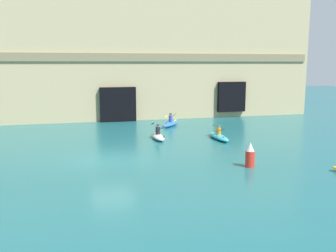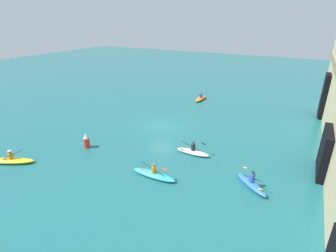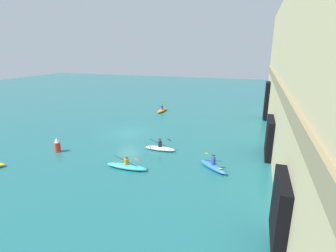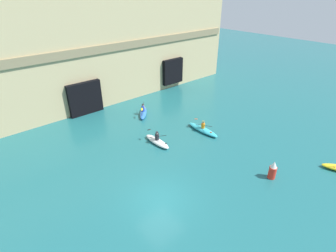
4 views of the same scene
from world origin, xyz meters
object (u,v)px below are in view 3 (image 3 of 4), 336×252
kayak_cyan (127,166)px  marker_buoy (57,145)px  kayak_blue (213,166)px  kayak_orange (162,110)px  kayak_white (160,148)px

kayak_cyan → marker_buoy: (-1.20, -7.54, 0.41)m
marker_buoy → kayak_blue: bearing=93.5°
kayak_cyan → kayak_orange: bearing=102.2°
kayak_blue → kayak_cyan: kayak_blue is taller
marker_buoy → kayak_orange: bearing=168.8°
kayak_white → marker_buoy: bearing=20.1°
kayak_orange → marker_buoy: (17.96, -3.55, 0.41)m
kayak_blue → kayak_orange: (-17.10, -10.37, -0.04)m
kayak_white → marker_buoy: 9.26m
marker_buoy → kayak_white: bearing=110.4°
kayak_white → kayak_cyan: size_ratio=0.83×
kayak_blue → kayak_orange: 20.00m
kayak_cyan → kayak_blue: bearing=18.3°
kayak_blue → kayak_white: (-2.37, -5.25, -0.02)m
kayak_white → kayak_cyan: kayak_white is taller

